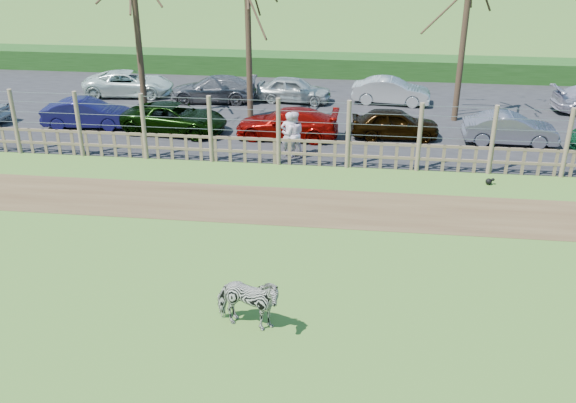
# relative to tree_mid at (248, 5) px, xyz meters

# --- Properties ---
(ground) EXTENTS (120.00, 120.00, 0.00)m
(ground) POSITION_rel_tree_mid_xyz_m (2.00, -13.50, -4.87)
(ground) COLOR #689F3B
(ground) RESTS_ON ground
(dirt_strip) EXTENTS (34.00, 2.80, 0.01)m
(dirt_strip) POSITION_rel_tree_mid_xyz_m (2.00, -9.00, -4.86)
(dirt_strip) COLOR brown
(dirt_strip) RESTS_ON ground
(asphalt) EXTENTS (44.00, 13.00, 0.04)m
(asphalt) POSITION_rel_tree_mid_xyz_m (2.00, 1.00, -4.85)
(asphalt) COLOR #232326
(asphalt) RESTS_ON ground
(hedge) EXTENTS (46.00, 2.00, 1.10)m
(hedge) POSITION_rel_tree_mid_xyz_m (2.00, 8.00, -4.32)
(hedge) COLOR #1E4716
(hedge) RESTS_ON ground
(fence) EXTENTS (30.16, 0.16, 2.50)m
(fence) POSITION_rel_tree_mid_xyz_m (2.00, -5.50, -4.06)
(fence) COLOR brown
(fence) RESTS_ON ground
(tree_mid) EXTENTS (4.80, 4.80, 6.83)m
(tree_mid) POSITION_rel_tree_mid_xyz_m (0.00, 0.00, 0.00)
(tree_mid) COLOR #3D2B1E
(tree_mid) RESTS_ON ground
(zebra) EXTENTS (1.73, 1.04, 1.36)m
(zebra) POSITION_rel_tree_mid_xyz_m (2.62, -15.47, -4.19)
(zebra) COLOR gray
(zebra) RESTS_ON ground
(visitor_a) EXTENTS (0.63, 0.42, 1.72)m
(visitor_a) POSITION_rel_tree_mid_xyz_m (2.30, -4.73, -3.96)
(visitor_a) COLOR silver
(visitor_a) RESTS_ON asphalt
(visitor_b) EXTENTS (0.95, 0.80, 1.72)m
(visitor_b) POSITION_rel_tree_mid_xyz_m (2.44, -4.67, -3.96)
(visitor_b) COLOR silver
(visitor_b) RESTS_ON asphalt
(crow) EXTENTS (0.30, 0.22, 0.24)m
(crow) POSITION_rel_tree_mid_xyz_m (9.37, -6.50, -4.75)
(crow) COLOR black
(crow) RESTS_ON ground
(car_1) EXTENTS (3.75, 1.62, 1.20)m
(car_1) POSITION_rel_tree_mid_xyz_m (-6.60, -2.31, -4.23)
(car_1) COLOR #141348
(car_1) RESTS_ON asphalt
(car_2) EXTENTS (4.53, 2.51, 1.20)m
(car_2) POSITION_rel_tree_mid_xyz_m (-2.72, -2.51, -4.23)
(car_2) COLOR black
(car_2) RESTS_ON asphalt
(car_3) EXTENTS (4.17, 1.77, 1.20)m
(car_3) POSITION_rel_tree_mid_xyz_m (1.97, -2.66, -4.23)
(car_3) COLOR #870804
(car_3) RESTS_ON asphalt
(car_4) EXTENTS (3.58, 1.57, 1.20)m
(car_4) POSITION_rel_tree_mid_xyz_m (6.30, -2.13, -4.23)
(car_4) COLOR black
(car_4) RESTS_ON asphalt
(car_5) EXTENTS (3.67, 1.35, 1.20)m
(car_5) POSITION_rel_tree_mid_xyz_m (10.78, -2.30, -4.23)
(car_5) COLOR slate
(car_5) RESTS_ON asphalt
(car_8) EXTENTS (4.48, 2.37, 1.20)m
(car_8) POSITION_rel_tree_mid_xyz_m (-6.52, 2.69, -4.23)
(car_8) COLOR white
(car_8) RESTS_ON asphalt
(car_9) EXTENTS (4.24, 1.97, 1.20)m
(car_9) POSITION_rel_tree_mid_xyz_m (-2.15, 2.14, -4.23)
(car_9) COLOR slate
(car_9) RESTS_ON asphalt
(car_10) EXTENTS (3.64, 1.76, 1.20)m
(car_10) POSITION_rel_tree_mid_xyz_m (1.68, 2.52, -4.23)
(car_10) COLOR #B3BAB5
(car_10) RESTS_ON asphalt
(car_11) EXTENTS (3.75, 1.62, 1.20)m
(car_11) POSITION_rel_tree_mid_xyz_m (6.28, 2.78, -4.23)
(car_11) COLOR #BBBCBA
(car_11) RESTS_ON asphalt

